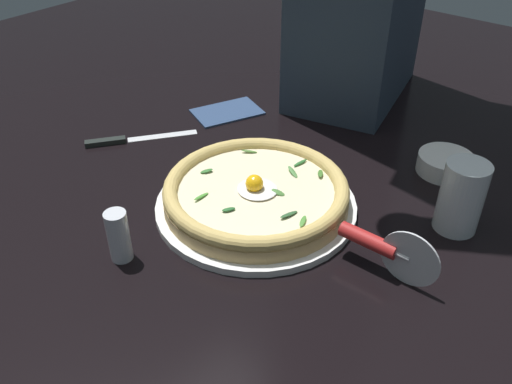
# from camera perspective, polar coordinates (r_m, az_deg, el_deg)

# --- Properties ---
(ground_plane) EXTENTS (2.40, 2.40, 0.03)m
(ground_plane) POSITION_cam_1_polar(r_m,az_deg,el_deg) (0.89, -1.47, -2.92)
(ground_plane) COLOR black
(ground_plane) RESTS_ON ground
(pizza_plate) EXTENTS (0.33, 0.33, 0.01)m
(pizza_plate) POSITION_cam_1_polar(r_m,az_deg,el_deg) (0.89, -0.00, -1.37)
(pizza_plate) COLOR white
(pizza_plate) RESTS_ON ground
(pizza) EXTENTS (0.30, 0.30, 0.05)m
(pizza) POSITION_cam_1_polar(r_m,az_deg,el_deg) (0.87, 0.00, 0.01)
(pizza) COLOR tan
(pizza) RESTS_ON pizza_plate
(side_bowl) EXTENTS (0.10, 0.10, 0.03)m
(side_bowl) POSITION_cam_1_polar(r_m,az_deg,el_deg) (1.03, 19.19, 2.82)
(side_bowl) COLOR white
(side_bowl) RESTS_ON ground
(pizza_cutter) EXTENTS (0.15, 0.02, 0.09)m
(pizza_cutter) POSITION_cam_1_polar(r_m,az_deg,el_deg) (0.77, 13.11, -5.61)
(pizza_cutter) COLOR silver
(pizza_cutter) RESTS_ON ground
(table_knife) EXTENTS (0.14, 0.18, 0.01)m
(table_knife) POSITION_cam_1_polar(r_m,az_deg,el_deg) (1.10, -13.46, 5.41)
(table_knife) COLOR silver
(table_knife) RESTS_ON ground
(drinking_glass) EXTENTS (0.07, 0.07, 0.11)m
(drinking_glass) POSITION_cam_1_polar(r_m,az_deg,el_deg) (0.88, 20.60, -0.93)
(drinking_glass) COLOR silver
(drinking_glass) RESTS_ON ground
(folded_napkin) EXTENTS (0.14, 0.16, 0.01)m
(folded_napkin) POSITION_cam_1_polar(r_m,az_deg,el_deg) (1.18, -3.05, 8.46)
(folded_napkin) COLOR navy
(folded_napkin) RESTS_ON ground
(pepper_shaker) EXTENTS (0.03, 0.03, 0.08)m
(pepper_shaker) POSITION_cam_1_polar(r_m,az_deg,el_deg) (0.80, -14.19, -4.49)
(pepper_shaker) COLOR silver
(pepper_shaker) RESTS_ON ground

